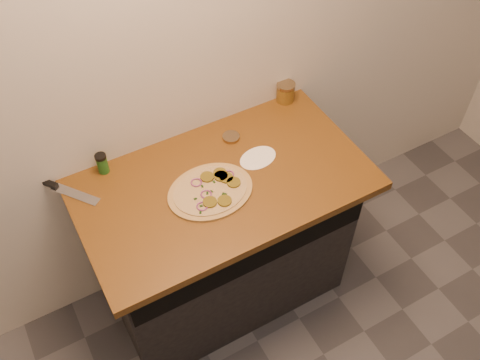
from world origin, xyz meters
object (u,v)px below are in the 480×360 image
chefs_knife (59,188)px  spice_shaker (102,163)px  salsa_jar (286,92)px  pizza (211,190)px

chefs_knife → spice_shaker: (0.19, 0.00, 0.04)m
spice_shaker → chefs_knife: bearing=-179.1°
chefs_knife → spice_shaker: size_ratio=2.87×
salsa_jar → spice_shaker: salsa_jar is taller
chefs_knife → salsa_jar: bearing=1.1°
spice_shaker → salsa_jar: bearing=1.1°
pizza → chefs_knife: 0.61m
pizza → salsa_jar: 0.65m
salsa_jar → pizza: bearing=-149.2°
chefs_knife → salsa_jar: size_ratio=2.83×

